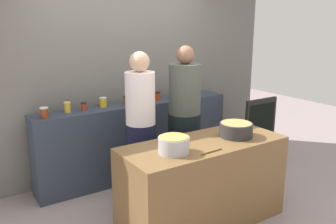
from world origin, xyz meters
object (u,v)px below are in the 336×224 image
(preserve_jar_0, at_px, (44,113))
(preserve_jar_1, at_px, (67,107))
(preserve_jar_4, at_px, (126,100))
(cooking_pot_center, at_px, (236,130))
(preserve_jar_8, at_px, (177,94))
(cooking_pot_left, at_px, (174,145))
(preserve_jar_3, at_px, (103,102))
(chalkboard_sign, at_px, (260,132))
(preserve_jar_6, at_px, (157,96))
(preserve_jar_5, at_px, (142,98))
(wooden_spoon, at_px, (211,151))
(preserve_jar_2, at_px, (84,107))
(cook_with_tongs, at_px, (141,136))
(cook_in_cap, at_px, (184,127))
(preserve_jar_7, at_px, (173,94))

(preserve_jar_0, relative_size, preserve_jar_1, 0.96)
(preserve_jar_4, xyz_separation_m, cooking_pot_center, (0.53, -1.45, -0.11))
(preserve_jar_8, distance_m, cooking_pot_left, 1.85)
(preserve_jar_3, xyz_separation_m, chalkboard_sign, (2.11, -0.68, -0.57))
(preserve_jar_6, xyz_separation_m, cooking_pot_left, (-0.76, -1.51, -0.11))
(preserve_jar_3, xyz_separation_m, preserve_jar_5, (0.50, -0.10, 0.01))
(preserve_jar_4, distance_m, cooking_pot_left, 1.51)
(preserve_jar_1, bearing_deg, preserve_jar_5, -4.58)
(preserve_jar_1, distance_m, preserve_jar_3, 0.46)
(preserve_jar_1, relative_size, wooden_spoon, 0.50)
(preserve_jar_2, distance_m, preserve_jar_4, 0.57)
(cook_with_tongs, bearing_deg, cook_in_cap, 1.52)
(preserve_jar_7, bearing_deg, preserve_jar_2, 176.95)
(cook_in_cap, height_order, chalkboard_sign, cook_in_cap)
(preserve_jar_1, height_order, preserve_jar_5, preserve_jar_5)
(preserve_jar_1, distance_m, preserve_jar_7, 1.43)
(preserve_jar_0, distance_m, preserve_jar_8, 1.86)
(preserve_jar_5, relative_size, cook_in_cap, 0.08)
(preserve_jar_3, relative_size, preserve_jar_7, 0.84)
(preserve_jar_5, bearing_deg, wooden_spoon, -96.26)
(preserve_jar_4, xyz_separation_m, chalkboard_sign, (1.81, -0.64, -0.57))
(wooden_spoon, xyz_separation_m, chalkboard_sign, (1.78, 1.02, -0.39))
(preserve_jar_1, height_order, preserve_jar_6, preserve_jar_1)
(preserve_jar_6, bearing_deg, preserve_jar_1, -179.81)
(preserve_jar_8, relative_size, chalkboard_sign, 0.11)
(preserve_jar_6, height_order, cooking_pot_center, preserve_jar_6)
(preserve_jar_4, distance_m, chalkboard_sign, 2.00)
(preserve_jar_0, distance_m, preserve_jar_6, 1.54)
(preserve_jar_8, height_order, cook_with_tongs, cook_with_tongs)
(preserve_jar_1, xyz_separation_m, preserve_jar_4, (0.76, -0.02, -0.01))
(preserve_jar_6, xyz_separation_m, preserve_jar_7, (0.18, -0.10, 0.02))
(preserve_jar_5, bearing_deg, cook_with_tongs, -120.82)
(cooking_pot_left, bearing_deg, wooden_spoon, -30.83)
(preserve_jar_1, relative_size, preserve_jar_5, 0.92)
(preserve_jar_0, height_order, preserve_jar_7, preserve_jar_7)
(preserve_jar_3, height_order, preserve_jar_8, preserve_jar_3)
(preserve_jar_8, height_order, chalkboard_sign, preserve_jar_8)
(preserve_jar_1, xyz_separation_m, cook_in_cap, (1.21, -0.68, -0.27))
(preserve_jar_0, height_order, cooking_pot_left, preserve_jar_0)
(wooden_spoon, bearing_deg, preserve_jar_1, 115.04)
(preserve_jar_8, distance_m, cook_with_tongs, 1.22)
(preserve_jar_0, relative_size, cook_with_tongs, 0.07)
(wooden_spoon, height_order, cook_with_tongs, cook_with_tongs)
(preserve_jar_7, relative_size, wooden_spoon, 0.57)
(preserve_jar_0, distance_m, preserve_jar_1, 0.31)
(preserve_jar_2, distance_m, wooden_spoon, 1.76)
(cooking_pot_center, bearing_deg, preserve_jar_0, 139.15)
(preserve_jar_2, height_order, preserve_jar_8, preserve_jar_8)
(preserve_jar_5, xyz_separation_m, cooking_pot_left, (-0.47, -1.42, -0.12))
(preserve_jar_1, distance_m, cook_with_tongs, 0.95)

